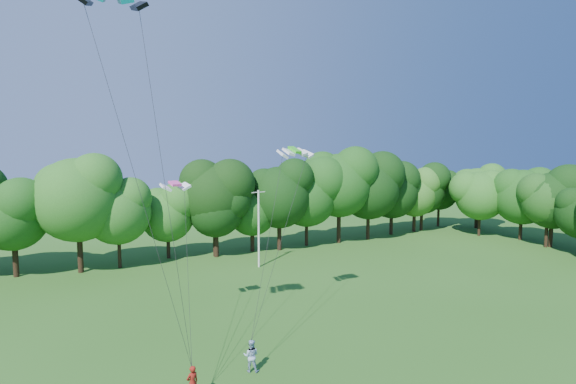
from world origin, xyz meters
name	(u,v)px	position (x,y,z in m)	size (l,w,h in m)	color
utility_pole	(259,228)	(6.23, 28.76, 4.31)	(1.66, 0.41, 8.39)	silver
kite_flyer_left	(192,383)	(-6.89, 6.64, 0.91)	(0.67, 0.44, 1.83)	maroon
kite_flyer_right	(251,356)	(-3.07, 8.01, 0.95)	(0.92, 0.72, 1.90)	#9AB3D6
kite_green	(295,150)	(2.84, 13.92, 12.81)	(2.72, 1.42, 0.54)	green
kite_pink	(175,183)	(-5.40, 16.25, 10.48)	(2.14, 1.23, 0.35)	#EE42A4
tree_back_center	(214,193)	(3.45, 35.68, 7.61)	(8.38, 8.38, 12.19)	#311C13
tree_back_east	(415,190)	(35.52, 36.83, 6.50)	(7.16, 7.16, 10.41)	#382016
tree_flank_east	(548,198)	(43.31, 20.85, 6.45)	(7.10, 7.10, 10.33)	#311C13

